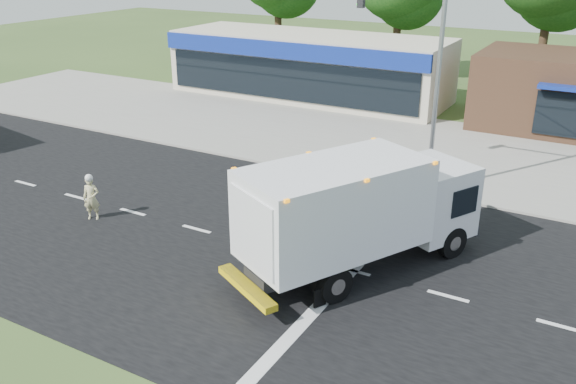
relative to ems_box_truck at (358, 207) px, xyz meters
name	(u,v)px	position (x,y,z in m)	size (l,w,h in m)	color
ground	(269,249)	(-3.04, -0.18, -2.09)	(120.00, 120.00, 0.00)	#385123
road_asphalt	(269,249)	(-3.04, -0.18, -2.09)	(60.00, 14.00, 0.02)	black
sidewalk	(365,172)	(-3.04, 8.02, -2.03)	(60.00, 2.40, 0.12)	gray
parking_apron	(409,139)	(-3.04, 13.82, -2.08)	(60.00, 9.00, 0.02)	gray
lane_markings	(284,276)	(-1.69, -1.53, -2.07)	(55.20, 7.00, 0.01)	silver
ems_box_truck	(358,207)	(0.00, 0.00, 0.00)	(5.99, 8.42, 3.63)	black
emergency_worker	(91,197)	(-9.88, -1.31, -1.23)	(0.71, 0.63, 1.75)	#C7BE85
retail_strip_mall	(309,66)	(-12.04, 19.75, -0.08)	(18.00, 6.20, 4.00)	beige
brown_storefront	(575,93)	(3.96, 19.80, -0.09)	(10.00, 6.70, 4.00)	#382316
traffic_signal_pole	(422,69)	(-0.68, 7.42, 2.83)	(3.51, 0.25, 8.00)	gray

